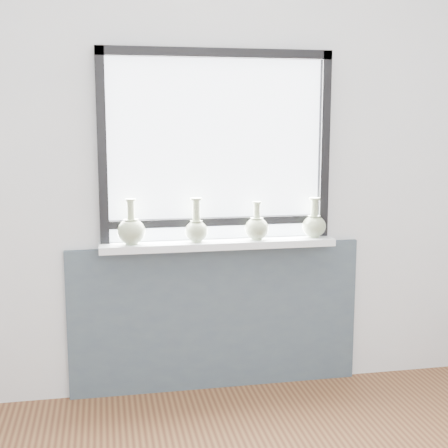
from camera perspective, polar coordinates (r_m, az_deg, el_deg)
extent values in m
cube|color=silver|center=(3.54, -0.81, 5.16)|extent=(3.60, 0.02, 2.60)
cube|color=#405058|center=(3.68, -0.70, -8.53)|extent=(1.70, 0.03, 0.86)
cube|color=white|center=(3.50, -0.50, -1.84)|extent=(1.32, 0.18, 0.04)
cube|color=black|center=(3.42, -11.09, 6.94)|extent=(0.05, 0.06, 1.05)
cube|color=black|center=(3.64, 9.12, 7.14)|extent=(0.05, 0.06, 1.05)
cube|color=black|center=(3.50, -0.69, 15.37)|extent=(1.30, 0.06, 0.05)
cube|color=black|center=(3.52, -0.66, 0.23)|extent=(1.20, 0.05, 0.04)
cube|color=white|center=(3.51, -0.74, 6.76)|extent=(1.20, 0.01, 1.00)
cylinder|color=#A2B389|center=(3.43, -8.45, -1.77)|extent=(0.07, 0.07, 0.01)
ellipsoid|color=#A2B389|center=(3.41, -8.47, -0.68)|extent=(0.15, 0.15, 0.14)
cone|color=#A2B389|center=(3.40, -8.49, 0.20)|extent=(0.08, 0.08, 0.03)
cylinder|color=#A2B389|center=(3.40, -8.52, 1.12)|extent=(0.04, 0.04, 0.12)
cylinder|color=#A2B389|center=(3.39, -8.54, 2.19)|extent=(0.06, 0.06, 0.01)
cylinder|color=#A2B389|center=(3.46, -2.53, -1.57)|extent=(0.06, 0.06, 0.01)
ellipsoid|color=#A2B389|center=(3.45, -2.54, -0.67)|extent=(0.13, 0.13, 0.12)
cone|color=#A2B389|center=(3.44, -2.54, 0.07)|extent=(0.07, 0.07, 0.03)
cylinder|color=#A2B389|center=(3.43, -2.55, 1.11)|extent=(0.04, 0.04, 0.13)
cylinder|color=#A2B389|center=(3.42, -2.56, 2.31)|extent=(0.07, 0.07, 0.01)
cylinder|color=#A2B389|center=(3.52, 3.00, -1.37)|extent=(0.06, 0.06, 0.01)
ellipsoid|color=#A2B389|center=(3.51, 3.01, -0.43)|extent=(0.14, 0.14, 0.13)
cone|color=#A2B389|center=(3.50, 3.02, 0.34)|extent=(0.07, 0.07, 0.03)
cylinder|color=#A2B389|center=(3.50, 3.02, 1.08)|extent=(0.04, 0.04, 0.10)
cylinder|color=#A2B389|center=(3.49, 3.03, 1.97)|extent=(0.05, 0.05, 0.01)
cylinder|color=#A2B389|center=(3.63, 8.20, -1.12)|extent=(0.06, 0.06, 0.01)
ellipsoid|color=#A2B389|center=(3.62, 8.23, -0.21)|extent=(0.14, 0.14, 0.13)
cone|color=#A2B389|center=(3.62, 8.24, 0.54)|extent=(0.07, 0.07, 0.03)
cylinder|color=#A2B389|center=(3.61, 8.26, 1.35)|extent=(0.04, 0.04, 0.11)
cylinder|color=#A2B389|center=(3.60, 8.29, 2.31)|extent=(0.06, 0.06, 0.01)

